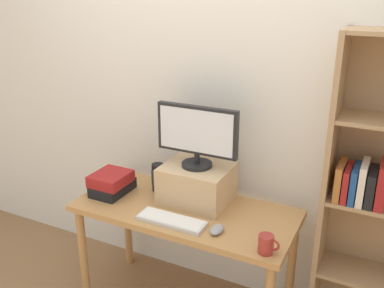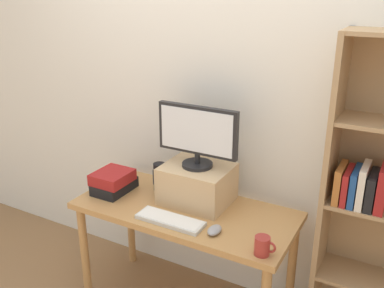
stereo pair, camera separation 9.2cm
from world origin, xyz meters
name	(u,v)px [view 2 (the right image)]	position (x,y,z in m)	size (l,w,h in m)	color
back_wall	(217,93)	(0.00, 0.39, 1.30)	(7.00, 0.08, 2.60)	silver
desk	(185,221)	(0.00, 0.00, 0.62)	(1.27, 0.57, 0.71)	#B7844C
riser_box	(197,184)	(0.02, 0.11, 0.82)	(0.39, 0.32, 0.23)	tan
computer_monitor	(197,134)	(0.02, 0.10, 1.13)	(0.48, 0.18, 0.36)	black
keyboard	(170,220)	(0.01, -0.18, 0.72)	(0.38, 0.13, 0.02)	silver
computer_mouse	(214,230)	(0.27, -0.16, 0.73)	(0.06, 0.10, 0.04)	#99999E
book_stack	(113,182)	(-0.49, -0.03, 0.77)	(0.20, 0.26, 0.13)	black
coffee_mug	(263,246)	(0.55, -0.22, 0.75)	(0.11, 0.08, 0.09)	#9E2D28
desk_speaker	(159,177)	(-0.25, 0.12, 0.80)	(0.07, 0.08, 0.18)	black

